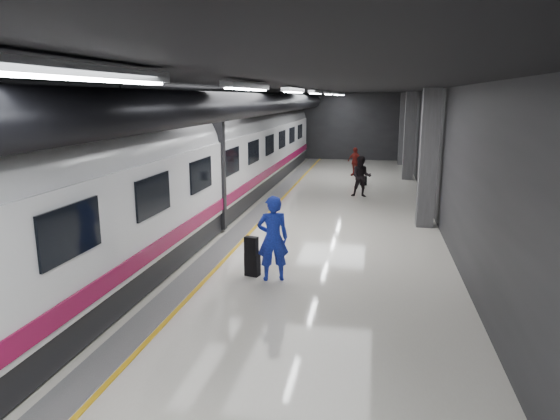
{
  "coord_description": "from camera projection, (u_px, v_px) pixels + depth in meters",
  "views": [
    {
      "loc": [
        2.86,
        -14.79,
        4.2
      ],
      "look_at": [
        0.39,
        -1.92,
        1.24
      ],
      "focal_mm": 32.0,
      "sensor_mm": 36.0,
      "label": 1
    }
  ],
  "objects": [
    {
      "name": "ground",
      "position": [
        279.0,
        235.0,
        15.62
      ],
      "size": [
        40.0,
        40.0,
        0.0
      ],
      "primitive_type": "plane",
      "color": "silver",
      "rests_on": "ground"
    },
    {
      "name": "shoulder_bag",
      "position": [
        251.0,
        245.0,
        11.85
      ],
      "size": [
        0.35,
        0.24,
        0.42
      ],
      "primitive_type": "cube",
      "rotation": [
        0.0,
        0.0,
        -0.24
      ],
      "color": "black",
      "rests_on": "suitcase_main"
    },
    {
      "name": "platform_hall",
      "position": [
        276.0,
        119.0,
        15.81
      ],
      "size": [
        10.02,
        40.02,
        4.51
      ],
      "color": "black",
      "rests_on": "ground"
    },
    {
      "name": "train",
      "position": [
        178.0,
        166.0,
        15.76
      ],
      "size": [
        3.05,
        38.0,
        4.05
      ],
      "color": "black",
      "rests_on": "ground"
    },
    {
      "name": "traveler_far_b",
      "position": [
        355.0,
        162.0,
        27.3
      ],
      "size": [
        0.97,
        0.81,
        1.55
      ],
      "primitive_type": "imported",
      "rotation": [
        0.0,
        0.0,
        -0.57
      ],
      "color": "maroon",
      "rests_on": "ground"
    },
    {
      "name": "traveler_main",
      "position": [
        273.0,
        238.0,
        11.56
      ],
      "size": [
        0.85,
        0.69,
        2.02
      ],
      "primitive_type": "imported",
      "rotation": [
        0.0,
        0.0,
        3.47
      ],
      "color": "#1C34D4",
      "rests_on": "ground"
    },
    {
      "name": "suitcase_far",
      "position": [
        363.0,
        181.0,
        24.37
      ],
      "size": [
        0.36,
        0.28,
        0.46
      ],
      "primitive_type": "cube",
      "rotation": [
        0.0,
        0.0,
        0.31
      ],
      "color": "black",
      "rests_on": "ground"
    },
    {
      "name": "suitcase_main",
      "position": [
        252.0,
        264.0,
        11.98
      ],
      "size": [
        0.39,
        0.3,
        0.56
      ],
      "primitive_type": "cube",
      "rotation": [
        0.0,
        0.0,
        -0.26
      ],
      "color": "black",
      "rests_on": "ground"
    },
    {
      "name": "traveler_far_a",
      "position": [
        361.0,
        177.0,
        21.39
      ],
      "size": [
        0.88,
        0.7,
        1.77
      ],
      "primitive_type": "imported",
      "rotation": [
        0.0,
        0.0,
        -0.03
      ],
      "color": "black",
      "rests_on": "ground"
    }
  ]
}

